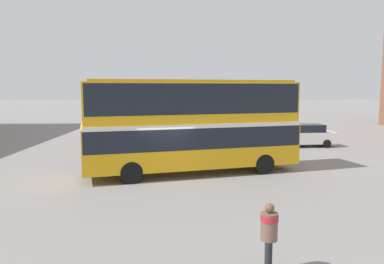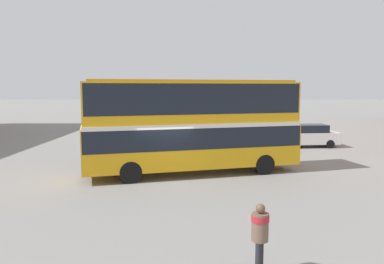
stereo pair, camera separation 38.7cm
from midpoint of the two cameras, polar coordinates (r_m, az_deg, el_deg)
ground_plane at (r=17.73m, az=-3.15°, el=-7.19°), size 240.00×240.00×0.00m
double_decker_bus at (r=18.47m, az=0.60°, el=1.74°), size 10.90×5.38×4.65m
pedestrian_foreground at (r=8.96m, az=11.57°, el=-14.63°), size 0.52×0.52×1.67m
parked_car_kerb_near at (r=34.08m, az=11.41°, el=0.80°), size 4.44×2.09×1.61m
parked_car_kerb_far at (r=28.46m, az=17.68°, el=-0.55°), size 4.40×2.06×1.63m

